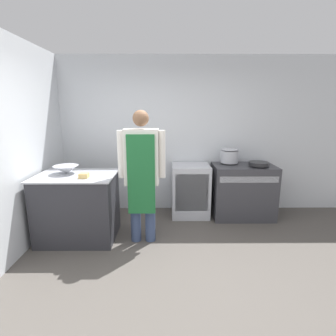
% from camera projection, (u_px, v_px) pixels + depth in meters
% --- Properties ---
extents(ground_plane, '(14.00, 14.00, 0.00)m').
position_uv_depth(ground_plane, '(167.00, 284.00, 2.79)').
color(ground_plane, '#4C4742').
extents(wall_back, '(8.00, 0.05, 2.70)m').
position_uv_depth(wall_back, '(167.00, 136.00, 4.63)').
color(wall_back, silver).
rests_on(wall_back, ground_plane).
extents(wall_left, '(0.05, 8.00, 2.70)m').
position_uv_depth(wall_left, '(25.00, 145.00, 3.45)').
color(wall_left, silver).
rests_on(wall_left, ground_plane).
extents(prep_counter, '(1.08, 0.79, 0.93)m').
position_uv_depth(prep_counter, '(78.00, 207.00, 3.70)').
color(prep_counter, '#2D2D33').
rests_on(prep_counter, ground_plane).
extents(stove, '(1.00, 0.64, 0.92)m').
position_uv_depth(stove, '(242.00, 191.00, 4.46)').
color(stove, '#38383D').
rests_on(stove, ground_plane).
extents(fridge_unit, '(0.63, 0.57, 0.89)m').
position_uv_depth(fridge_unit, '(190.00, 190.00, 4.51)').
color(fridge_unit, silver).
rests_on(fridge_unit, ground_plane).
extents(person_cook, '(0.63, 0.24, 1.81)m').
position_uv_depth(person_cook, '(142.00, 169.00, 3.48)').
color(person_cook, '#38476B').
rests_on(person_cook, ground_plane).
extents(mixing_bowl, '(0.34, 0.34, 0.12)m').
position_uv_depth(mixing_bowl, '(66.00, 170.00, 3.65)').
color(mixing_bowl, '#B2B5BC').
rests_on(mixing_bowl, prep_counter).
extents(plastic_tub, '(0.11, 0.11, 0.06)m').
position_uv_depth(plastic_tub, '(84.00, 175.00, 3.44)').
color(plastic_tub, '#D8B266').
rests_on(plastic_tub, prep_counter).
extents(stock_pot, '(0.29, 0.29, 0.25)m').
position_uv_depth(stock_pot, '(229.00, 155.00, 4.43)').
color(stock_pot, '#B2B5BC').
rests_on(stock_pot, stove).
extents(saute_pan, '(0.32, 0.32, 0.06)m').
position_uv_depth(saute_pan, '(259.00, 164.00, 4.24)').
color(saute_pan, '#262628').
rests_on(saute_pan, stove).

